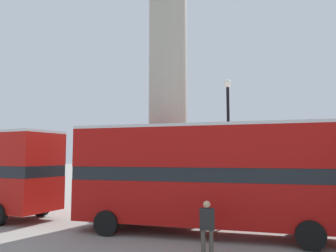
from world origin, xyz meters
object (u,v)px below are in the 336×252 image
monument_column (168,81)px  street_lamp (229,147)px  bus_b (205,174)px  pedestrian_near_lamp (207,225)px

monument_column → street_lamp: 5.66m
bus_b → pedestrian_near_lamp: 3.36m
bus_b → pedestrian_near_lamp: bearing=-79.4°
street_lamp → pedestrian_near_lamp: street_lamp is taller
bus_b → street_lamp: size_ratio=1.60×
monument_column → street_lamp: monument_column is taller
pedestrian_near_lamp → street_lamp: bearing=-106.2°
bus_b → street_lamp: 2.54m
bus_b → pedestrian_near_lamp: bus_b is taller
bus_b → street_lamp: street_lamp is taller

